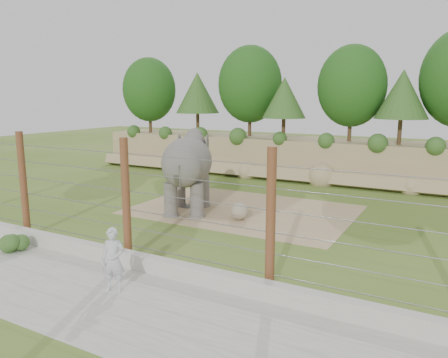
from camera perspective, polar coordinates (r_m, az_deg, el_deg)
The scene contains 11 objects.
ground at distance 18.33m, azimuth -3.04°, elevation -5.95°, with size 90.00×90.00×0.00m, color #476A1F.
back_embankment at distance 28.94m, azimuth 11.41°, elevation 7.98°, with size 30.00×5.52×8.77m.
dirt_patch at distance 20.62m, azimuth 2.57°, elevation -4.02°, with size 10.00×7.00×0.02m, color tan.
drain_grate at distance 21.31m, azimuth -5.33°, elevation -3.49°, with size 1.00×0.60×0.03m, color #262628.
elephant at distance 19.98m, azimuth -4.81°, elevation 0.76°, with size 1.91×4.47×3.62m, color #69635D, non-canonical shape.
stone_ball at distance 18.84m, azimuth 2.03°, elevation -4.20°, with size 0.76×0.76×0.76m, color gray.
retaining_wall at distance 14.47m, azimuth -13.71°, elevation -9.83°, with size 26.00×0.35×0.50m, color #A5A298.
walkway at distance 13.28m, azimuth -19.63°, elevation -13.22°, with size 26.00×4.00×0.01m, color #A5A298.
barrier_fence at distance 14.32m, azimuth -12.67°, elevation -2.68°, with size 20.26×0.26×4.00m.
walkway_shrub at distance 16.79m, azimuth -25.64°, elevation -7.40°, with size 0.65×0.65×0.65m, color #2D5221.
zookeeper at distance 12.38m, azimuth -14.25°, elevation -10.20°, with size 0.65×0.43×1.79m, color silver.
Camera 1 is at (9.31, -14.88, 5.26)m, focal length 35.00 mm.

